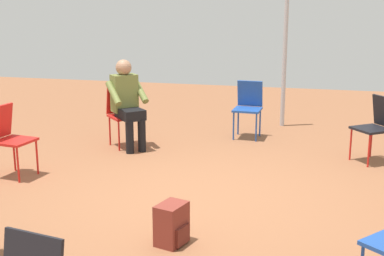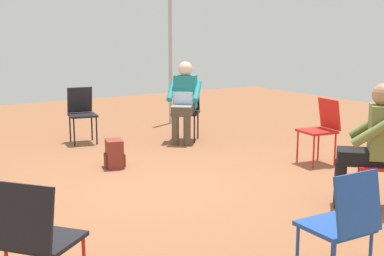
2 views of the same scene
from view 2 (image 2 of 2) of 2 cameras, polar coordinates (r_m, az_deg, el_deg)
name	(u,v)px [view 2 (image 2 of 2)]	position (r m, az deg, el deg)	size (l,w,h in m)	color
ground_plane	(160,187)	(6.01, -3.43, -6.34)	(15.07, 15.07, 0.00)	brown
chair_south	(322,126)	(7.13, 13.66, 0.19)	(0.45, 0.49, 0.85)	red
chair_west	(343,221)	(3.72, 15.83, -9.56)	(0.45, 0.42, 0.85)	#1E4799
chair_east	(82,111)	(8.39, -11.70, 1.82)	(0.50, 0.47, 0.85)	black
chair_southeast	(186,109)	(8.42, -0.61, 2.08)	(0.59, 0.58, 0.85)	black
chair_northwest	(38,235)	(3.49, -16.11, -10.95)	(0.58, 0.58, 0.85)	black
person_with_laptop	(184,98)	(8.23, -0.83, 3.26)	(0.64, 0.63, 1.24)	#4C4233
person_in_olive	(371,139)	(5.46, 18.52, -1.12)	(0.63, 0.63, 1.24)	black
backpack_near_laptop_user	(114,155)	(6.86, -8.27, -2.90)	(0.33, 0.30, 0.36)	maroon
tent_pole_near	(170,59)	(9.82, -2.32, 7.37)	(0.07, 0.07, 2.38)	#B2B2B7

